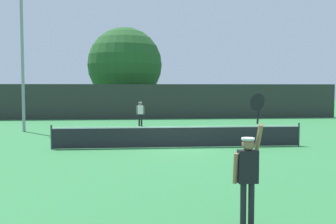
{
  "coord_description": "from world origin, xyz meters",
  "views": [
    {
      "loc": [
        -2.06,
        -17.4,
        2.71
      ],
      "look_at": [
        0.04,
        5.82,
        1.24
      ],
      "focal_mm": 41.81,
      "sensor_mm": 36.0,
      "label": 1
    }
  ],
  "objects_px": {
    "player_serving": "(248,168)",
    "parked_car_near": "(129,106)",
    "player_receiving": "(140,111)",
    "large_tree": "(125,65)",
    "parked_car_far": "(210,106)",
    "tennis_ball": "(244,156)",
    "parked_car_mid": "(167,107)",
    "light_pole": "(22,54)"
  },
  "relations": [
    {
      "from": "parked_car_near",
      "to": "parked_car_far",
      "type": "distance_m",
      "value": 8.55
    },
    {
      "from": "parked_car_mid",
      "to": "large_tree",
      "type": "bearing_deg",
      "value": -179.14
    },
    {
      "from": "player_receiving",
      "to": "tennis_ball",
      "type": "distance_m",
      "value": 13.16
    },
    {
      "from": "tennis_ball",
      "to": "parked_car_near",
      "type": "bearing_deg",
      "value": 100.09
    },
    {
      "from": "light_pole",
      "to": "parked_car_near",
      "type": "xyz_separation_m",
      "value": [
        6.27,
        16.73,
        -3.96
      ]
    },
    {
      "from": "player_serving",
      "to": "parked_car_far",
      "type": "bearing_deg",
      "value": 79.87
    },
    {
      "from": "large_tree",
      "to": "parked_car_near",
      "type": "relative_size",
      "value": 1.96
    },
    {
      "from": "player_receiving",
      "to": "large_tree",
      "type": "distance_m",
      "value": 12.51
    },
    {
      "from": "player_receiving",
      "to": "light_pole",
      "type": "bearing_deg",
      "value": 20.97
    },
    {
      "from": "parked_car_far",
      "to": "tennis_ball",
      "type": "bearing_deg",
      "value": -89.87
    },
    {
      "from": "parked_car_far",
      "to": "player_receiving",
      "type": "bearing_deg",
      "value": -112.26
    },
    {
      "from": "tennis_ball",
      "to": "parked_car_near",
      "type": "xyz_separation_m",
      "value": [
        -4.72,
        26.53,
        0.74
      ]
    },
    {
      "from": "player_serving",
      "to": "tennis_ball",
      "type": "xyz_separation_m",
      "value": [
        2.12,
        7.48,
        -1.12
      ]
    },
    {
      "from": "player_receiving",
      "to": "large_tree",
      "type": "height_order",
      "value": "large_tree"
    },
    {
      "from": "large_tree",
      "to": "parked_car_far",
      "type": "height_order",
      "value": "large_tree"
    },
    {
      "from": "player_receiving",
      "to": "parked_car_far",
      "type": "distance_m",
      "value": 14.69
    },
    {
      "from": "large_tree",
      "to": "parked_car_mid",
      "type": "bearing_deg",
      "value": -0.76
    },
    {
      "from": "player_serving",
      "to": "parked_car_near",
      "type": "relative_size",
      "value": 0.59
    },
    {
      "from": "parked_car_mid",
      "to": "light_pole",
      "type": "bearing_deg",
      "value": -123.29
    },
    {
      "from": "parked_car_far",
      "to": "light_pole",
      "type": "bearing_deg",
      "value": -125.21
    },
    {
      "from": "player_serving",
      "to": "parked_car_far",
      "type": "distance_m",
      "value": 33.18
    },
    {
      "from": "parked_car_near",
      "to": "parked_car_mid",
      "type": "xyz_separation_m",
      "value": [
        3.85,
        -2.21,
        0.0
      ]
    },
    {
      "from": "player_serving",
      "to": "parked_car_mid",
      "type": "relative_size",
      "value": 0.61
    },
    {
      "from": "player_serving",
      "to": "light_pole",
      "type": "xyz_separation_m",
      "value": [
        -8.88,
        17.28,
        3.57
      ]
    },
    {
      "from": "parked_car_near",
      "to": "large_tree",
      "type": "bearing_deg",
      "value": -92.22
    },
    {
      "from": "large_tree",
      "to": "parked_car_near",
      "type": "xyz_separation_m",
      "value": [
        0.36,
        2.16,
        -4.18
      ]
    },
    {
      "from": "player_receiving",
      "to": "tennis_ball",
      "type": "height_order",
      "value": "player_receiving"
    },
    {
      "from": "player_serving",
      "to": "tennis_ball",
      "type": "bearing_deg",
      "value": 74.19
    },
    {
      "from": "tennis_ball",
      "to": "light_pole",
      "type": "bearing_deg",
      "value": 138.28
    },
    {
      "from": "light_pole",
      "to": "parked_car_mid",
      "type": "height_order",
      "value": "light_pole"
    },
    {
      "from": "parked_car_mid",
      "to": "player_serving",
      "type": "bearing_deg",
      "value": -90.63
    },
    {
      "from": "player_receiving",
      "to": "light_pole",
      "type": "height_order",
      "value": "light_pole"
    },
    {
      "from": "player_serving",
      "to": "parked_car_near",
      "type": "height_order",
      "value": "player_serving"
    },
    {
      "from": "light_pole",
      "to": "parked_car_mid",
      "type": "relative_size",
      "value": 1.96
    },
    {
      "from": "parked_car_near",
      "to": "parked_car_far",
      "type": "relative_size",
      "value": 0.99
    },
    {
      "from": "tennis_ball",
      "to": "large_tree",
      "type": "relative_size",
      "value": 0.01
    },
    {
      "from": "tennis_ball",
      "to": "large_tree",
      "type": "bearing_deg",
      "value": 101.78
    },
    {
      "from": "large_tree",
      "to": "parked_car_mid",
      "type": "distance_m",
      "value": 5.94
    },
    {
      "from": "light_pole",
      "to": "parked_car_near",
      "type": "relative_size",
      "value": 1.89
    },
    {
      "from": "player_receiving",
      "to": "light_pole",
      "type": "relative_size",
      "value": 0.2
    },
    {
      "from": "player_serving",
      "to": "parked_car_near",
      "type": "bearing_deg",
      "value": 94.38
    },
    {
      "from": "light_pole",
      "to": "tennis_ball",
      "type": "bearing_deg",
      "value": -41.72
    }
  ]
}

